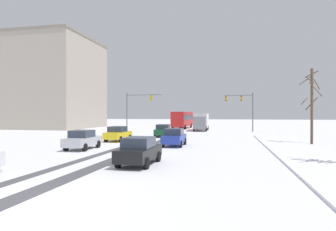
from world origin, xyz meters
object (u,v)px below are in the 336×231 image
car_blue_third (174,137)px  bus_oncoming (183,119)px  box_truck_delivery (201,121)px  office_building_far_left_block (26,84)px  traffic_signal_far_left (136,105)px  car_dark_green_lead (163,131)px  traffic_signal_far_right (243,104)px  car_yellow_cab_second (118,134)px  car_silver_fourth (83,140)px  bare_tree_sidewalk_mid (312,103)px  car_black_fifth (139,151)px

car_blue_third → bus_oncoming: bus_oncoming is taller
box_truck_delivery → office_building_far_left_block: office_building_far_left_block is taller
traffic_signal_far_left → car_dark_green_lead: size_ratio=1.56×
traffic_signal_far_right → car_blue_third: size_ratio=1.58×
car_yellow_cab_second → car_silver_fourth: same height
traffic_signal_far_left → car_dark_green_lead: 12.15m
car_blue_third → car_silver_fourth: bearing=-149.7°
office_building_far_left_block → car_dark_green_lead: bearing=-28.1°
car_silver_fourth → bare_tree_sidewalk_mid: bearing=23.3°
traffic_signal_far_right → car_silver_fourth: bearing=-117.0°
car_dark_green_lead → bare_tree_sidewalk_mid: (16.35, -5.75, 3.22)m
traffic_signal_far_right → bus_oncoming: 14.59m
car_black_fifth → traffic_signal_far_left: bearing=108.5°
car_yellow_cab_second → box_truck_delivery: (6.98, 21.84, 0.82)m
traffic_signal_far_right → car_black_fifth: (-7.36, -34.03, -3.77)m
car_silver_fourth → car_black_fifth: 9.19m
car_yellow_cab_second → car_blue_third: size_ratio=1.01×
box_truck_delivery → car_black_fifth: bearing=-90.4°
bus_oncoming → bare_tree_sidewalk_mid: size_ratio=1.49×
car_black_fifth → bus_oncoming: bus_oncoming is taller
car_black_fifth → bare_tree_sidewalk_mid: (13.10, 14.69, 3.22)m
car_black_fifth → box_truck_delivery: bearing=89.6°
car_dark_green_lead → car_silver_fourth: size_ratio=1.00×
traffic_signal_far_left → office_building_far_left_block: bearing=162.0°
traffic_signal_far_left → car_blue_third: (10.14, -19.69, -3.62)m
car_blue_third → box_truck_delivery: size_ratio=0.55×
car_silver_fourth → bus_oncoming: bus_oncoming is taller
box_truck_delivery → office_building_far_left_block: bearing=174.6°
car_dark_green_lead → box_truck_delivery: bearing=76.9°
bus_oncoming → box_truck_delivery: 8.35m
car_blue_third → car_black_fifth: size_ratio=1.00×
office_building_far_left_block → car_blue_third: bearing=-37.0°
traffic_signal_far_left → bus_oncoming: size_ratio=0.59×
car_yellow_cab_second → bus_oncoming: size_ratio=0.38×
car_black_fifth → office_building_far_left_block: bearing=134.3°
car_yellow_cab_second → bus_oncoming: (2.50, 28.88, 1.18)m
traffic_signal_far_right → car_blue_third: traffic_signal_far_right is taller
traffic_signal_far_left → car_yellow_cab_second: bearing=-78.7°
car_dark_green_lead → car_yellow_cab_second: (-3.50, -6.86, 0.00)m
traffic_signal_far_right → bare_tree_sidewalk_mid: (5.73, -19.33, -0.54)m
car_yellow_cab_second → box_truck_delivery: 22.94m
traffic_signal_far_right → car_yellow_cab_second: 25.12m
box_truck_delivery → car_dark_green_lead: bearing=-103.1°
car_black_fifth → office_building_far_left_block: (-38.11, 39.04, 8.63)m
box_truck_delivery → office_building_far_left_block: 39.29m
traffic_signal_far_left → office_building_far_left_block: (-28.12, 9.16, 5.01)m
car_silver_fourth → office_building_far_left_block: office_building_far_left_block is taller
traffic_signal_far_right → car_silver_fourth: 31.62m
traffic_signal_far_left → car_blue_third: traffic_signal_far_left is taller
car_yellow_cab_second → bus_oncoming: bearing=85.0°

